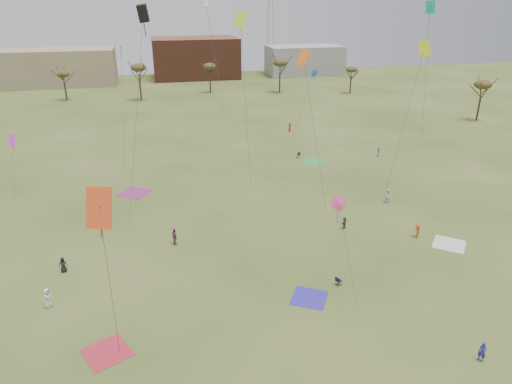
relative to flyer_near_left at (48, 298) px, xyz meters
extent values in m
plane|color=#384E18|center=(19.44, -4.43, -0.87)|extent=(260.00, 260.00, 0.00)
imported|color=silver|center=(0.00, 0.00, 0.00)|extent=(0.92, 1.01, 1.74)
imported|color=#27219B|center=(31.15, -13.42, -0.10)|extent=(0.63, 0.67, 1.54)
imported|color=#4B3936|center=(29.63, 7.97, -0.19)|extent=(1.14, 1.19, 1.35)
imported|color=black|center=(0.41, 5.39, -0.10)|extent=(0.84, 0.65, 1.54)
imported|color=#C25024|center=(36.42, 4.30, -0.06)|extent=(0.68, 1.09, 1.62)
imported|color=#8E3B76|center=(10.96, 8.40, 0.03)|extent=(0.80, 1.15, 1.81)
imported|color=white|center=(37.70, 13.28, 0.05)|extent=(1.02, 0.88, 1.83)
imported|color=#B61F29|center=(35.15, 48.06, -0.05)|extent=(0.82, 0.95, 1.63)
imported|color=#204192|center=(44.77, 30.37, -0.18)|extent=(0.85, 1.03, 1.39)
cube|color=red|center=(5.07, -6.73, -0.87)|extent=(4.03, 4.03, 0.03)
cube|color=#362AB8|center=(21.62, -3.64, -0.87)|extent=(3.92, 3.92, 0.03)
cube|color=silver|center=(38.95, 2.10, -0.87)|extent=(4.37, 4.37, 0.03)
cube|color=#912C71|center=(6.58, 23.49, -0.87)|extent=(4.98, 4.98, 0.03)
cube|color=#389A53|center=(33.80, 30.10, -0.87)|extent=(4.08, 4.08, 0.03)
cube|color=#141838|center=(24.85, -2.29, -0.45)|extent=(0.69, 0.69, 0.04)
cube|color=#141838|center=(24.65, -2.41, -0.22)|extent=(0.37, 0.49, 0.44)
cube|color=#131E36|center=(32.01, 32.60, -0.45)|extent=(0.70, 0.70, 0.04)
cube|color=#131E36|center=(32.19, 32.74, -0.22)|extent=(0.40, 0.48, 0.44)
cube|color=red|center=(6.23, -8.82, 11.60)|extent=(1.28, 1.28, 2.51)
cube|color=red|center=(6.23, -8.82, 10.72)|extent=(0.08, 0.08, 2.26)
cylinder|color=#4C4C51|center=(6.18, -8.46, 5.81)|extent=(0.13, 0.77, 11.57)
cube|color=orange|center=(26.38, 14.85, 16.96)|extent=(0.89, 0.89, 1.75)
cube|color=orange|center=(26.38, 14.85, 16.35)|extent=(0.08, 0.08, 1.58)
cylinder|color=#4C4C51|center=(27.52, 13.04, 8.50)|extent=(2.33, 3.67, 16.94)
cube|color=#EFFF1A|center=(39.06, 11.85, 17.84)|extent=(0.84, 0.84, 1.65)
cube|color=#EFFF1A|center=(39.06, 11.85, 17.26)|extent=(0.08, 0.08, 1.49)
cylinder|color=#4C4C51|center=(38.08, 12.50, 8.94)|extent=(2.03, 1.35, 17.81)
cube|color=#9DD022|center=(20.90, 22.32, 20.45)|extent=(0.99, 0.99, 1.94)
cube|color=#9DD022|center=(20.90, 22.32, 19.77)|extent=(0.08, 0.08, 1.74)
cylinder|color=#4C4C51|center=(21.12, 20.60, 10.24)|extent=(0.48, 3.50, 20.42)
cube|color=teal|center=(51.46, 31.77, 21.54)|extent=(0.99, 0.99, 1.94)
cube|color=teal|center=(51.46, 31.77, 20.86)|extent=(0.08, 0.08, 1.75)
cylinder|color=#4C4C51|center=(51.65, 30.63, 10.78)|extent=(0.44, 2.32, 21.51)
cone|color=#C9155A|center=(6.19, 36.51, 16.19)|extent=(0.89, 0.06, 0.89)
cube|color=#C9155A|center=(6.19, 36.51, 15.62)|extent=(0.08, 0.08, 1.45)
cylinder|color=#4C4C51|center=(5.72, 33.55, 8.11)|extent=(0.99, 5.95, 16.17)
cone|color=#EA4996|center=(23.88, -3.09, 7.65)|extent=(1.31, 0.10, 1.31)
cube|color=#EA4996|center=(23.88, -3.09, 6.82)|extent=(0.08, 0.08, 2.14)
cylinder|color=#4C4C51|center=(24.14, -5.21, 3.84)|extent=(0.54, 4.27, 7.63)
cube|color=silver|center=(20.97, 55.32, 21.78)|extent=(0.71, 0.71, 1.22)
cube|color=silver|center=(20.97, 55.32, 21.06)|extent=(0.08, 0.08, 1.84)
cylinder|color=#4C4C51|center=(22.56, 56.15, 10.90)|extent=(3.22, 1.70, 21.75)
cube|color=black|center=(9.74, 16.29, 21.49)|extent=(0.96, 0.96, 1.64)
cube|color=black|center=(9.74, 16.29, 20.53)|extent=(0.08, 0.08, 2.47)
cylinder|color=#4C4C51|center=(8.01, 14.69, 10.76)|extent=(3.50, 3.26, 21.47)
cone|color=blue|center=(33.69, 31.45, 12.55)|extent=(1.08, 0.08, 1.08)
cube|color=blue|center=(33.69, 31.45, 11.86)|extent=(0.08, 0.08, 1.77)
cylinder|color=#4C4C51|center=(31.95, 32.30, 6.29)|extent=(3.53, 1.74, 12.53)
cube|color=#EC29D6|center=(-7.46, 25.66, 6.62)|extent=(0.78, 0.78, 1.53)
cube|color=#EC29D6|center=(-7.46, 25.66, 6.09)|extent=(0.08, 0.08, 1.38)
cylinder|color=#4C4C51|center=(-7.52, 24.04, 3.33)|extent=(0.16, 3.29, 6.61)
cylinder|color=#3A2B1E|center=(-10.56, 87.57, 1.29)|extent=(0.40, 0.40, 4.32)
ellipsoid|color=#473D1E|center=(-10.56, 87.57, 5.47)|extent=(3.02, 3.02, 1.58)
cylinder|color=#3A2B1E|center=(7.44, 83.57, 1.83)|extent=(0.40, 0.40, 5.40)
ellipsoid|color=#473D1E|center=(7.44, 83.57, 7.05)|extent=(3.78, 3.78, 1.98)
cylinder|color=#3A2B1E|center=(25.44, 89.57, 1.47)|extent=(0.40, 0.40, 4.68)
ellipsoid|color=#473D1E|center=(25.44, 89.57, 5.99)|extent=(3.28, 3.28, 1.72)
cylinder|color=#3A2B1E|center=(43.44, 85.57, 1.77)|extent=(0.40, 0.40, 5.28)
ellipsoid|color=#473D1E|center=(43.44, 85.57, 6.87)|extent=(3.70, 3.70, 1.94)
cylinder|color=#3A2B1E|center=(61.44, 80.57, 1.23)|extent=(0.40, 0.40, 4.20)
ellipsoid|color=#473D1E|center=(61.44, 80.57, 5.29)|extent=(2.94, 2.94, 1.54)
cylinder|color=#3A2B1E|center=(75.44, 47.57, 1.65)|extent=(0.40, 0.40, 5.04)
ellipsoid|color=#473D1E|center=(75.44, 47.57, 6.52)|extent=(3.53, 3.53, 1.85)
cube|color=#937F60|center=(-15.56, 110.57, 4.13)|extent=(32.00, 14.00, 10.00)
cube|color=brown|center=(24.44, 115.57, 5.13)|extent=(26.00, 16.00, 12.00)
cube|color=gray|center=(59.44, 113.57, 3.63)|extent=(24.00, 12.00, 9.00)
cylinder|color=#9EA3A8|center=(50.34, 120.57, 18.13)|extent=(0.16, 0.16, 38.00)
cylinder|color=#9EA3A8|center=(48.99, 121.35, 18.13)|extent=(0.16, 0.16, 38.00)
cylinder|color=#9EA3A8|center=(48.99, 119.79, 18.13)|extent=(0.16, 0.16, 38.00)
camera|label=1|loc=(9.79, -35.28, 23.19)|focal=32.79mm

